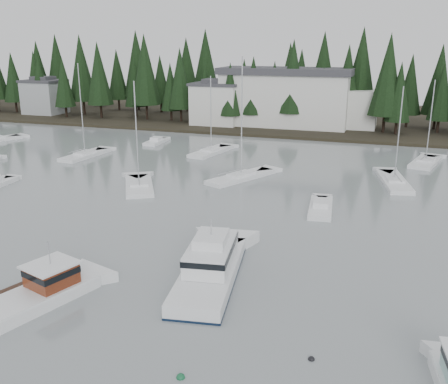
{
  "coord_description": "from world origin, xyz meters",
  "views": [
    {
      "loc": [
        15.16,
        -13.77,
        15.93
      ],
      "look_at": [
        0.7,
        28.62,
        2.5
      ],
      "focal_mm": 40.0,
      "sensor_mm": 36.0,
      "label": 1
    }
  ],
  "objects_px": {
    "sailboat_0": "(241,178)",
    "sailboat_4": "(425,163)",
    "sailboat_6": "(211,153)",
    "sailboat_7": "(139,187)",
    "harbor_inn": "(296,98)",
    "sailboat_8": "(85,156)",
    "runabout_1": "(321,209)",
    "house_west": "(217,103)",
    "cabin_cruiser_center": "(210,269)",
    "house_far_west": "(45,96)",
    "runabout_3": "(156,142)",
    "sailboat_3": "(394,183)",
    "lobster_boat_brown": "(34,297)"
  },
  "relations": [
    {
      "from": "sailboat_7",
      "to": "cabin_cruiser_center",
      "type": "bearing_deg",
      "value": -169.92
    },
    {
      "from": "lobster_boat_brown",
      "to": "sailboat_3",
      "type": "xyz_separation_m",
      "value": [
        21.26,
        37.16,
        -0.45
      ]
    },
    {
      "from": "sailboat_7",
      "to": "sailboat_8",
      "type": "relative_size",
      "value": 0.91
    },
    {
      "from": "sailboat_8",
      "to": "sailboat_7",
      "type": "bearing_deg",
      "value": -123.64
    },
    {
      "from": "house_west",
      "to": "sailboat_3",
      "type": "bearing_deg",
      "value": -44.0
    },
    {
      "from": "sailboat_6",
      "to": "sailboat_8",
      "type": "bearing_deg",
      "value": 127.24
    },
    {
      "from": "harbor_inn",
      "to": "sailboat_6",
      "type": "relative_size",
      "value": 2.47
    },
    {
      "from": "house_far_west",
      "to": "sailboat_4",
      "type": "distance_m",
      "value": 83.13
    },
    {
      "from": "harbor_inn",
      "to": "sailboat_7",
      "type": "height_order",
      "value": "sailboat_7"
    },
    {
      "from": "sailboat_3",
      "to": "sailboat_7",
      "type": "xyz_separation_m",
      "value": [
        -27.6,
        -11.33,
        0.01
      ]
    },
    {
      "from": "sailboat_6",
      "to": "runabout_3",
      "type": "distance_m",
      "value": 12.16
    },
    {
      "from": "house_far_west",
      "to": "sailboat_7",
      "type": "distance_m",
      "value": 66.82
    },
    {
      "from": "cabin_cruiser_center",
      "to": "runabout_1",
      "type": "xyz_separation_m",
      "value": [
        5.13,
        17.59,
        -0.61
      ]
    },
    {
      "from": "harbor_inn",
      "to": "sailboat_8",
      "type": "bearing_deg",
      "value": -124.16
    },
    {
      "from": "sailboat_0",
      "to": "sailboat_3",
      "type": "height_order",
      "value": "sailboat_0"
    },
    {
      "from": "sailboat_4",
      "to": "sailboat_8",
      "type": "height_order",
      "value": "sailboat_8"
    },
    {
      "from": "cabin_cruiser_center",
      "to": "house_west",
      "type": "bearing_deg",
      "value": 10.17
    },
    {
      "from": "house_far_west",
      "to": "sailboat_0",
      "type": "xyz_separation_m",
      "value": [
        58.17,
        -38.52,
        -4.32
      ]
    },
    {
      "from": "sailboat_3",
      "to": "harbor_inn",
      "type": "bearing_deg",
      "value": 15.9
    },
    {
      "from": "sailboat_7",
      "to": "runabout_1",
      "type": "distance_m",
      "value": 20.89
    },
    {
      "from": "sailboat_3",
      "to": "sailboat_7",
      "type": "height_order",
      "value": "sailboat_7"
    },
    {
      "from": "house_far_west",
      "to": "sailboat_3",
      "type": "height_order",
      "value": "sailboat_3"
    },
    {
      "from": "sailboat_3",
      "to": "sailboat_8",
      "type": "distance_m",
      "value": 42.82
    },
    {
      "from": "sailboat_6",
      "to": "runabout_1",
      "type": "xyz_separation_m",
      "value": [
        19.5,
        -21.5,
        0.07
      ]
    },
    {
      "from": "sailboat_6",
      "to": "sailboat_7",
      "type": "bearing_deg",
      "value": -172.9
    },
    {
      "from": "house_far_west",
      "to": "sailboat_4",
      "type": "bearing_deg",
      "value": -15.98
    },
    {
      "from": "sailboat_3",
      "to": "runabout_1",
      "type": "distance_m",
      "value": 14.34
    },
    {
      "from": "sailboat_8",
      "to": "runabout_3",
      "type": "height_order",
      "value": "sailboat_8"
    },
    {
      "from": "sailboat_7",
      "to": "sailboat_8",
      "type": "distance_m",
      "value": 19.38
    },
    {
      "from": "house_far_west",
      "to": "sailboat_3",
      "type": "relative_size",
      "value": 0.72
    },
    {
      "from": "house_west",
      "to": "harbor_inn",
      "type": "distance_m",
      "value": 15.45
    },
    {
      "from": "sailboat_4",
      "to": "runabout_1",
      "type": "bearing_deg",
      "value": 170.49
    },
    {
      "from": "house_west",
      "to": "lobster_boat_brown",
      "type": "height_order",
      "value": "house_west"
    },
    {
      "from": "harbor_inn",
      "to": "sailboat_4",
      "type": "xyz_separation_m",
      "value": [
        22.77,
        -24.2,
        -5.71
      ]
    },
    {
      "from": "house_far_west",
      "to": "cabin_cruiser_center",
      "type": "xyz_separation_m",
      "value": [
        63.97,
        -64.93,
        -3.66
      ]
    },
    {
      "from": "sailboat_0",
      "to": "sailboat_4",
      "type": "height_order",
      "value": "sailboat_0"
    },
    {
      "from": "sailboat_0",
      "to": "runabout_3",
      "type": "bearing_deg",
      "value": 75.68
    },
    {
      "from": "house_west",
      "to": "runabout_3",
      "type": "bearing_deg",
      "value": -100.84
    },
    {
      "from": "house_west",
      "to": "house_far_west",
      "type": "height_order",
      "value": "house_west"
    },
    {
      "from": "cabin_cruiser_center",
      "to": "runabout_1",
      "type": "relative_size",
      "value": 1.7
    },
    {
      "from": "sailboat_0",
      "to": "sailboat_4",
      "type": "bearing_deg",
      "value": -27.7
    },
    {
      "from": "house_far_west",
      "to": "runabout_3",
      "type": "relative_size",
      "value": 1.43
    },
    {
      "from": "runabout_1",
      "to": "cabin_cruiser_center",
      "type": "bearing_deg",
      "value": 157.78
    },
    {
      "from": "sailboat_3",
      "to": "runabout_3",
      "type": "bearing_deg",
      "value": 58.84
    },
    {
      "from": "cabin_cruiser_center",
      "to": "sailboat_4",
      "type": "distance_m",
      "value": 44.96
    },
    {
      "from": "sailboat_0",
      "to": "sailboat_6",
      "type": "bearing_deg",
      "value": 60.45
    },
    {
      "from": "runabout_3",
      "to": "sailboat_7",
      "type": "bearing_deg",
      "value": -159.41
    },
    {
      "from": "house_west",
      "to": "cabin_cruiser_center",
      "type": "height_order",
      "value": "house_west"
    },
    {
      "from": "sailboat_0",
      "to": "sailboat_3",
      "type": "distance_m",
      "value": 18.09
    },
    {
      "from": "house_west",
      "to": "cabin_cruiser_center",
      "type": "distance_m",
      "value": 66.77
    }
  ]
}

